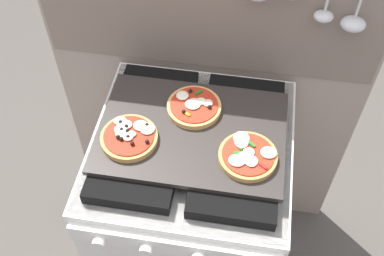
% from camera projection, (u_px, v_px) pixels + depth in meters
% --- Properties ---
extents(kitchen_backsplash, '(1.10, 0.09, 1.55)m').
position_uv_depth(kitchen_backsplash, '(208.00, 80.00, 1.67)').
color(kitchen_backsplash, gray).
rests_on(kitchen_backsplash, ground_plane).
extents(stove, '(0.60, 0.64, 0.90)m').
position_uv_depth(stove, '(192.00, 210.00, 1.73)').
color(stove, white).
rests_on(stove, ground_plane).
extents(baking_tray, '(0.54, 0.38, 0.02)m').
position_uv_depth(baking_tray, '(192.00, 132.00, 1.37)').
color(baking_tray, '#2D2826').
rests_on(baking_tray, stove).
extents(pizza_left, '(0.16, 0.16, 0.03)m').
position_uv_depth(pizza_left, '(130.00, 136.00, 1.34)').
color(pizza_left, tan).
rests_on(pizza_left, baking_tray).
extents(pizza_right, '(0.16, 0.16, 0.03)m').
position_uv_depth(pizza_right, '(248.00, 155.00, 1.29)').
color(pizza_right, tan).
rests_on(pizza_right, baking_tray).
extents(pizza_center, '(0.16, 0.16, 0.03)m').
position_uv_depth(pizza_center, '(194.00, 106.00, 1.41)').
color(pizza_center, tan).
rests_on(pizza_center, baking_tray).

